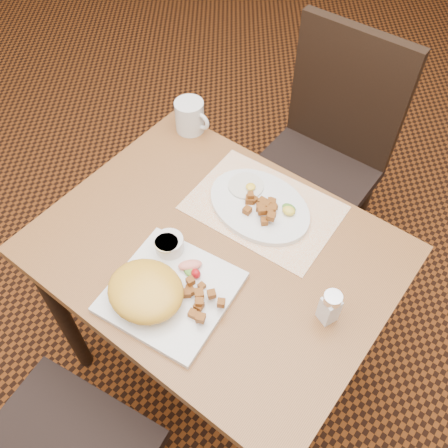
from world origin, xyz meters
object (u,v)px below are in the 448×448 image
table (216,270)px  chair_far (323,150)px  plate_square (171,292)px  plate_oval (259,206)px  coffee_mug (190,116)px  salt_shaker (330,307)px

table → chair_far: size_ratio=0.93×
plate_square → plate_oval: plate_oval is taller
plate_square → coffee_mug: 0.60m
plate_square → chair_far: bearing=93.2°
table → chair_far: (-0.05, 0.70, -0.10)m
table → plate_oval: size_ratio=2.96×
plate_oval → salt_shaker: salt_shaker is taller
plate_square → plate_oval: 0.35m
table → plate_oval: (0.01, 0.18, 0.12)m
plate_square → table: bearing=89.7°
salt_shaker → coffee_mug: (-0.68, 0.31, -0.00)m
salt_shaker → coffee_mug: size_ratio=0.83×
table → plate_square: plate_square is taller
salt_shaker → plate_oval: bearing=150.9°
plate_square → coffee_mug: coffee_mug is taller
plate_oval → coffee_mug: coffee_mug is taller
plate_oval → salt_shaker: (0.32, -0.18, 0.04)m
plate_square → coffee_mug: bearing=125.3°
chair_far → plate_oval: size_ratio=3.19×
chair_far → plate_square: size_ratio=3.46×
table → coffee_mug: (-0.35, 0.32, 0.16)m
chair_far → salt_shaker: 0.84m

